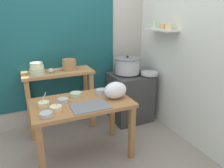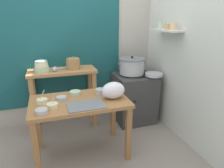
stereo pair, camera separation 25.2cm
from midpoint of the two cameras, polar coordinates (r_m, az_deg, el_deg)
ground_plane at (r=2.62m, az=-4.74°, el=-19.80°), size 9.00×9.00×0.00m
wall_back at (r=3.17m, az=-8.67°, el=12.54°), size 4.40×0.12×2.60m
wall_right at (r=2.90m, az=21.95°, el=10.84°), size 0.30×3.20×2.60m
prep_table at (r=2.35m, az=-6.07°, el=-7.11°), size 1.10×0.66×0.72m
back_shelf_table at (r=3.01m, az=-11.37°, el=-0.13°), size 0.96×0.40×0.90m
stove_block at (r=3.29m, az=8.37°, el=-3.81°), size 0.60×0.61×0.78m
steamer_pot at (r=3.13m, az=7.99°, el=5.07°), size 0.45×0.40×0.28m
clay_pot at (r=2.95m, az=-8.57°, el=5.69°), size 0.20×0.20×0.18m
bowl_stack_enamel at (r=2.91m, az=-17.07°, el=4.72°), size 0.20×0.20×0.15m
ladle at (r=2.87m, az=-13.33°, el=4.16°), size 0.29×0.14×0.07m
serving_tray at (r=2.16m, az=-4.08°, el=-6.07°), size 0.40×0.28×0.01m
plastic_bag at (r=2.31m, az=3.45°, el=-1.84°), size 0.27×0.18×0.20m
wide_pan at (r=3.10m, az=14.10°, el=2.59°), size 0.26×0.26×0.04m
prep_bowl_0 at (r=2.45m, az=-7.57°, el=-2.58°), size 0.13×0.13×0.05m
prep_bowl_1 at (r=2.16m, az=-13.41°, el=-5.98°), size 0.12×0.12×0.17m
prep_bowl_2 at (r=2.29m, az=-16.31°, el=-4.74°), size 0.11×0.11×0.15m
prep_bowl_3 at (r=2.33m, az=-11.20°, el=-4.05°), size 0.12×0.12×0.04m
prep_bowl_4 at (r=2.06m, az=-16.11°, el=-7.50°), size 0.12×0.12×0.04m
prep_bowl_5 at (r=2.47m, az=-0.43°, el=-2.07°), size 0.12×0.12×0.06m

